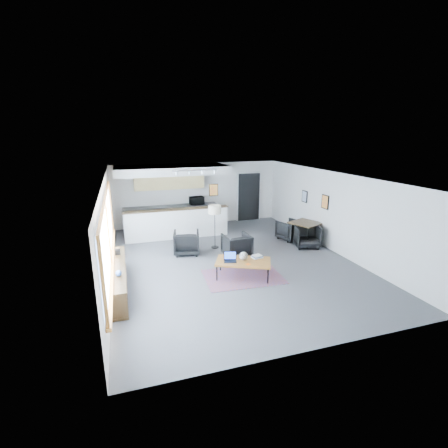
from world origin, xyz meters
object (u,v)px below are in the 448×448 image
object	(u,v)px
dining_chair_near	(307,237)
microwave	(197,200)
armchair_left	(186,241)
laptop	(230,258)
floor_lamp	(215,211)
armchair_right	(237,245)
dining_table	(305,224)
ceramic_pot	(244,256)
book_stack	(257,256)
dining_chair_far	(290,231)
coffee_table	(243,262)

from	to	relation	value
dining_chair_near	microwave	world-z (taller)	microwave
armchair_left	laptop	bearing A→B (deg)	121.98
floor_lamp	microwave	size ratio (longest dim) A/B	2.61
armchair_right	dining_table	distance (m)	2.81
armchair_right	floor_lamp	distance (m)	1.42
ceramic_pot	microwave	distance (m)	5.35
ceramic_pot	book_stack	xyz separation A→B (m)	(0.42, 0.05, -0.08)
dining_table	dining_chair_far	xyz separation A→B (m)	(-0.29, 0.56, -0.37)
coffee_table	armchair_right	world-z (taller)	armchair_right
laptop	ceramic_pot	xyz separation A→B (m)	(0.36, -0.08, 0.05)
armchair_left	dining_chair_near	xyz separation A→B (m)	(4.08, -0.60, -0.05)
armchair_left	floor_lamp	bearing A→B (deg)	-153.48
ceramic_pot	armchair_right	xyz separation A→B (m)	(0.32, 1.44, -0.18)
dining_chair_far	microwave	xyz separation A→B (m)	(-2.84, 2.82, 0.78)
coffee_table	floor_lamp	size ratio (longest dim) A/B	1.11
ceramic_pot	dining_table	size ratio (longest dim) A/B	0.20
dining_chair_near	book_stack	bearing A→B (deg)	-132.54
dining_table	microwave	xyz separation A→B (m)	(-3.13, 3.38, 0.42)
armchair_right	microwave	size ratio (longest dim) A/B	1.44
dining_chair_near	microwave	size ratio (longest dim) A/B	1.27
armchair_left	armchair_right	distance (m)	1.64
coffee_table	microwave	xyz separation A→B (m)	(-0.05, 5.35, 0.68)
armchair_right	laptop	bearing A→B (deg)	60.19
dining_chair_near	dining_chair_far	size ratio (longest dim) A/B	1.07
laptop	armchair_left	xyz separation A→B (m)	(-0.78, 2.12, -0.13)
dining_chair_far	microwave	world-z (taller)	microwave
dining_table	laptop	bearing A→B (deg)	-151.45
coffee_table	armchair_left	distance (m)	2.49
laptop	dining_chair_near	world-z (taller)	dining_chair_near
coffee_table	armchair_left	size ratio (longest dim) A/B	1.99
microwave	dining_chair_near	bearing A→B (deg)	-54.72
dining_chair_near	microwave	distance (m)	4.85
ceramic_pot	armchair_right	bearing A→B (deg)	77.58
coffee_table	laptop	xyz separation A→B (m)	(-0.34, 0.11, 0.11)
book_stack	armchair_left	size ratio (longest dim) A/B	0.39
laptop	armchair_right	bearing A→B (deg)	79.91
dining_table	armchair_right	bearing A→B (deg)	-169.56
microwave	armchair_left	bearing A→B (deg)	-112.51
book_stack	armchair_left	distance (m)	2.65
book_stack	ceramic_pot	bearing A→B (deg)	-172.63
laptop	floor_lamp	distance (m)	2.52
laptop	armchair_right	world-z (taller)	armchair_right
dining_chair_near	ceramic_pot	bearing A→B (deg)	-135.48
armchair_right	dining_chair_far	size ratio (longest dim) A/B	1.21
coffee_table	armchair_right	bearing A→B (deg)	102.08
dining_table	microwave	distance (m)	4.63
book_stack	dining_chair_far	xyz separation A→B (m)	(2.36, 2.45, -0.18)
coffee_table	dining_chair_near	distance (m)	3.38
ceramic_pot	microwave	xyz separation A→B (m)	(-0.07, 5.33, 0.53)
dining_chair_far	armchair_left	bearing A→B (deg)	-15.67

